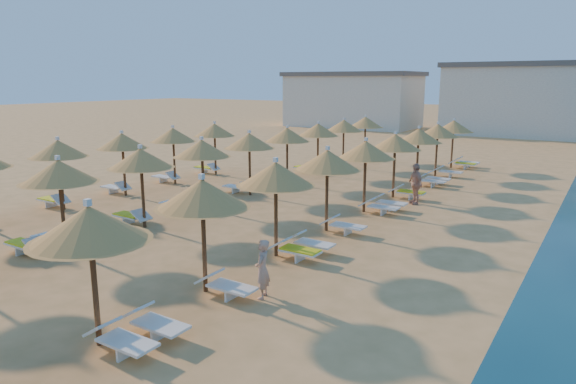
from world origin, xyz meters
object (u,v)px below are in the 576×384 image
Objects in this scene: parasol_row_east at (327,161)px; beachgoer_c at (415,184)px; beachgoer_a at (262,269)px; parasol_row_west at (202,150)px.

beachgoer_c is at bearing 77.22° from parasol_row_east.
parasol_row_east reaches higher than beachgoer_c.
parasol_row_east is at bearing 173.27° from beachgoer_a.
beachgoer_c is at bearing 38.66° from parasol_row_west.
parasol_row_east is 23.17× the size of beachgoer_a.
parasol_row_west reaches higher than beachgoer_a.
beachgoer_c reaches higher than beachgoer_a.
parasol_row_west is 9.63m from beachgoer_c.
parasol_row_west is 9.99m from beachgoer_a.
beachgoer_a is (1.52, -6.24, -1.84)m from parasol_row_east.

